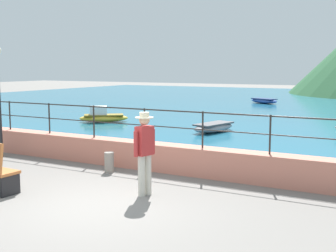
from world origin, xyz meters
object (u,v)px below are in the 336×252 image
Objects in this scene: boat_3 at (103,116)px; boat_0 at (214,127)px; bollard at (109,162)px; person_walking at (145,149)px; boat_2 at (264,101)px.

boat_0 is at bearing -4.37° from boat_3.
boat_0 is at bearing 92.36° from bollard.
person_walking is at bearing -34.97° from bollard.
boat_2 is 14.90m from boat_3.
person_walking reaches higher than boat_3.
boat_0 is 15.12m from boat_2.
boat_2 is at bearing 96.92° from bollard.
boat_3 is (-3.52, -14.48, 0.07)m from boat_2.
person_walking is 2.42m from bollard.
boat_0 is 0.99× the size of boat_2.
boat_3 is at bearing 128.10° from bollard.
person_walking reaches higher than boat_2.
person_walking reaches higher than boat_0.
boat_2 is 1.04× the size of boat_3.
bollard is at bearing -87.64° from boat_0.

